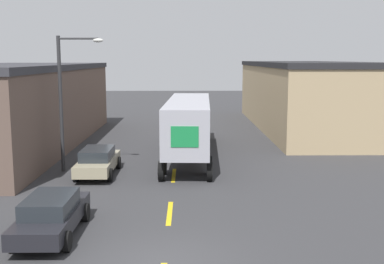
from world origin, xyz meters
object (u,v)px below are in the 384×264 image
object	(u,v)px
parked_car_left_near	(51,214)
parked_car_left_far	(98,161)
street_lamp	(66,93)
semi_truck	(190,120)

from	to	relation	value
parked_car_left_near	parked_car_left_far	bearing A→B (deg)	90.00
parked_car_left_near	street_lamp	size ratio (longest dim) A/B	0.65
semi_truck	parked_car_left_near	bearing A→B (deg)	-107.06
semi_truck	parked_car_left_near	xyz separation A→B (m)	(-4.96, -14.18, -1.52)
parked_car_left_near	semi_truck	bearing A→B (deg)	70.74
semi_truck	parked_car_left_near	distance (m)	15.09
semi_truck	street_lamp	distance (m)	8.24
parked_car_left_far	street_lamp	bearing A→B (deg)	151.78
street_lamp	parked_car_left_far	bearing A→B (deg)	-28.22
parked_car_left_near	street_lamp	distance (m)	10.71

